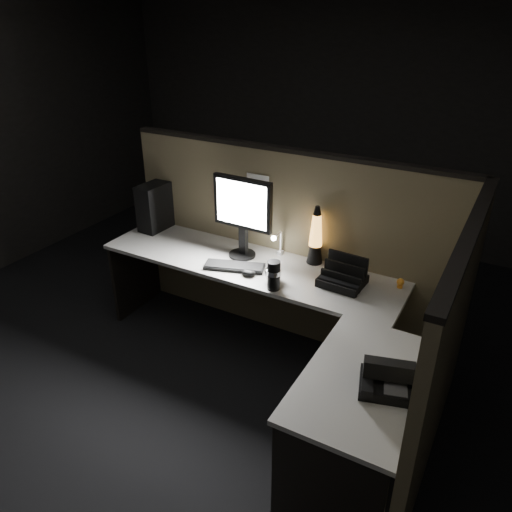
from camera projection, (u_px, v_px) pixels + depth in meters
The scene contains 17 objects.
floor at pixel (225, 395), 3.47m from camera, with size 6.00×6.00×0.00m, color black.
room_shell at pixel (216, 171), 2.74m from camera, with size 6.00×6.00×6.00m.
partition_back at pixel (286, 248), 3.86m from camera, with size 2.66×0.06×1.50m, color brown.
partition_right at pixel (443, 362), 2.63m from camera, with size 0.06×1.66×1.50m, color brown.
desk at pixel (265, 315), 3.33m from camera, with size 2.60×1.60×0.73m.
pc_tower at pixel (158, 205), 4.17m from camera, with size 0.17×0.37×0.39m, color black.
monitor at pixel (243, 210), 3.62m from camera, with size 0.48×0.20×0.61m.
keyboard at pixel (234, 266), 3.60m from camera, with size 0.43×0.14×0.02m, color black.
mouse at pixel (248, 273), 3.50m from camera, with size 0.10×0.07×0.04m, color black.
clip_lamp at pixel (277, 243), 3.70m from camera, with size 0.04×0.16×0.20m.
organizer at pixel (343, 277), 3.38m from camera, with size 0.30×0.27×0.22m.
lava_lamp at pixel (316, 240), 3.60m from camera, with size 0.12×0.12×0.44m.
travel_mug at pixel (274, 275), 3.30m from camera, with size 0.09×0.09×0.21m, color black.
steel_mug at pixel (273, 275), 3.42m from camera, with size 0.11×0.11×0.09m, color #B4B4BB.
figurine at pixel (400, 282), 3.34m from camera, with size 0.05×0.05×0.05m, color orange.
pinned_paper at pixel (258, 192), 3.73m from camera, with size 0.19×0.00×0.27m, color white.
desk_phone at pixel (386, 378), 2.46m from camera, with size 0.31×0.31×0.15m.
Camera 1 is at (1.48, -2.21, 2.45)m, focal length 35.00 mm.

